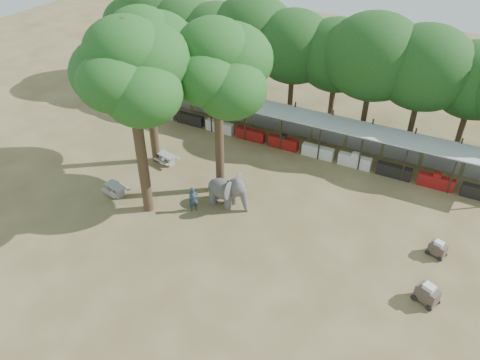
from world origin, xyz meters
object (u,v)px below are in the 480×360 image
at_px(picnic_table_near, 115,188).
at_px(cart_front, 427,294).
at_px(picnic_table_far, 167,158).
at_px(yard_tree_center, 130,70).
at_px(cart_back, 438,249).
at_px(yard_tree_left, 144,51).
at_px(yard_tree_back, 217,67).
at_px(elephant, 228,190).
at_px(handler, 193,199).

xyz_separation_m(picnic_table_near, cart_front, (19.81, 0.08, 0.09)).
bearing_deg(picnic_table_near, picnic_table_far, 94.01).
height_order(yard_tree_center, cart_back, yard_tree_center).
xyz_separation_m(yard_tree_left, yard_tree_back, (6.00, -1.00, 0.34)).
bearing_deg(picnic_table_far, elephant, -6.80).
relative_size(handler, picnic_table_far, 1.00).
xyz_separation_m(elephant, picnic_table_far, (-6.30, 2.26, -0.65)).
bearing_deg(cart_back, elephant, -154.67).
xyz_separation_m(yard_tree_center, cart_back, (17.05, 3.90, -8.72)).
xyz_separation_m(picnic_table_far, cart_front, (19.01, -4.67, 0.10)).
xyz_separation_m(handler, cart_back, (14.27, 2.89, -0.37)).
bearing_deg(picnic_table_far, cart_front, -0.88).
bearing_deg(picnic_table_far, picnic_table_near, -86.70).
height_order(yard_tree_left, yard_tree_back, yard_tree_back).
bearing_deg(yard_tree_left, picnic_table_near, -86.72).
xyz_separation_m(yard_tree_left, handler, (5.78, -3.99, -7.33)).
relative_size(yard_tree_left, cart_front, 7.74).
relative_size(yard_tree_center, picnic_table_near, 6.81).
bearing_deg(yard_tree_center, cart_front, 0.46).
height_order(yard_tree_back, cart_back, yard_tree_back).
bearing_deg(picnic_table_near, handler, 23.45).
bearing_deg(cart_back, picnic_table_far, -163.50).
height_order(picnic_table_far, cart_front, cart_front).
bearing_deg(yard_tree_back, yard_tree_center, -126.86).
distance_m(yard_tree_left, yard_tree_back, 6.09).
bearing_deg(yard_tree_center, handler, 19.96).
bearing_deg(cart_back, picnic_table_near, -149.77).
distance_m(yard_tree_left, yard_tree_center, 5.92).
xyz_separation_m(cart_front, cart_back, (-0.04, 3.77, -0.09)).
bearing_deg(cart_back, handler, -149.32).
relative_size(yard_tree_back, handler, 6.56).
relative_size(handler, picnic_table_near, 0.98).
relative_size(yard_tree_center, picnic_table_far, 6.93).
distance_m(handler, picnic_table_far, 6.05).
bearing_deg(yard_tree_left, yard_tree_back, -9.46).
xyz_separation_m(yard_tree_center, cart_front, (17.10, 0.14, -8.63)).
bearing_deg(elephant, cart_front, -7.93).
height_order(picnic_table_near, picnic_table_far, picnic_table_near).
height_order(yard_tree_left, yard_tree_center, yard_tree_center).
distance_m(yard_tree_center, elephant, 9.53).
distance_m(handler, picnic_table_near, 5.59).
bearing_deg(yard_tree_left, elephant, -18.38).
height_order(elephant, handler, elephant).
bearing_deg(cart_front, cart_back, 114.67).
relative_size(picnic_table_far, cart_back, 1.47).
bearing_deg(yard_tree_back, cart_front, -15.33).
relative_size(elephant, cart_front, 2.09).
height_order(yard_tree_center, picnic_table_near, yard_tree_center).
bearing_deg(yard_tree_back, cart_back, -0.40).
distance_m(picnic_table_near, cart_front, 19.81).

